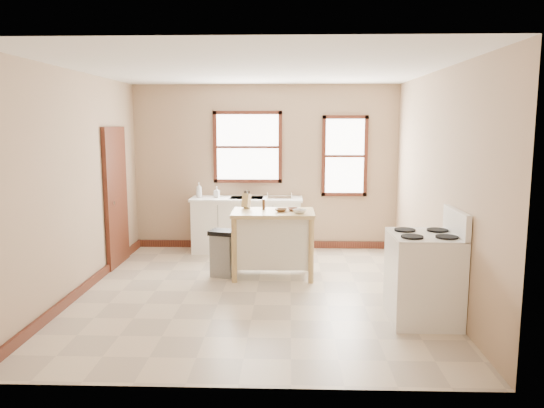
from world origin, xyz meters
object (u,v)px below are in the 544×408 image
at_px(kitchen_island, 273,244).
at_px(pepper_grinder, 264,204).
at_px(soap_bottle_b, 217,192).
at_px(bowl_c, 300,211).
at_px(trash_bin, 223,253).
at_px(soap_bottle_a, 199,190).
at_px(knife_block, 246,201).
at_px(gas_stove, 424,266).
at_px(dish_rack, 280,195).
at_px(bowl_b, 293,209).
at_px(bowl_a, 281,210).

xyz_separation_m(kitchen_island, pepper_grinder, (-0.14, 0.13, 0.54)).
height_order(soap_bottle_b, bowl_c, soap_bottle_b).
bearing_deg(trash_bin, soap_bottle_a, 126.07).
distance_m(knife_block, gas_stove, 2.85).
xyz_separation_m(dish_rack, gas_stove, (1.63, -3.05, -0.35)).
relative_size(soap_bottle_b, pepper_grinder, 1.21).
bearing_deg(bowl_b, pepper_grinder, 168.29).
bearing_deg(soap_bottle_b, gas_stove, -38.25).
height_order(bowl_b, bowl_c, bowl_c).
xyz_separation_m(bowl_c, trash_bin, (-1.08, 0.16, -0.63)).
bearing_deg(bowl_a, bowl_b, 23.81).
distance_m(dish_rack, bowl_c, 1.60).
bearing_deg(bowl_b, trash_bin, -176.70).
relative_size(kitchen_island, pepper_grinder, 7.63).
distance_m(dish_rack, kitchen_island, 1.49).
height_order(dish_rack, kitchen_island, dish_rack).
height_order(dish_rack, knife_block, knife_block).
bearing_deg(trash_bin, knife_block, 54.69).
height_order(knife_block, gas_stove, gas_stove).
height_order(soap_bottle_b, trash_bin, soap_bottle_b).
relative_size(soap_bottle_b, kitchen_island, 0.16).
relative_size(bowl_b, gas_stove, 0.13).
bearing_deg(knife_block, kitchen_island, -11.47).
xyz_separation_m(pepper_grinder, bowl_c, (0.51, -0.30, -0.05)).
height_order(soap_bottle_b, gas_stove, gas_stove).
xyz_separation_m(bowl_a, bowl_c, (0.26, -0.14, 0.01)).
xyz_separation_m(soap_bottle_b, dish_rack, (1.06, -0.05, -0.04)).
xyz_separation_m(bowl_a, bowl_b, (0.17, 0.08, -0.00)).
relative_size(dish_rack, trash_bin, 0.62).
bearing_deg(trash_bin, kitchen_island, 16.20).
height_order(dish_rack, gas_stove, gas_stove).
relative_size(knife_block, trash_bin, 0.30).
bearing_deg(pepper_grinder, bowl_c, -30.65).
relative_size(bowl_a, bowl_c, 0.94).
bearing_deg(kitchen_island, gas_stove, -44.95).
distance_m(bowl_b, bowl_c, 0.23).
distance_m(knife_block, pepper_grinder, 0.29).
bearing_deg(gas_stove, dish_rack, 118.05).
relative_size(soap_bottle_b, trash_bin, 0.27).
bearing_deg(kitchen_island, pepper_grinder, 137.20).
xyz_separation_m(dish_rack, bowl_b, (0.22, -1.36, -0.01)).
bearing_deg(bowl_a, soap_bottle_b, 126.49).
distance_m(dish_rack, pepper_grinder, 1.29).
bearing_deg(bowl_b, soap_bottle_b, 132.01).
height_order(soap_bottle_a, gas_stove, gas_stove).
bearing_deg(bowl_b, soap_bottle_a, 138.14).
relative_size(soap_bottle_a, pepper_grinder, 1.68).
relative_size(bowl_a, gas_stove, 0.14).
height_order(soap_bottle_a, kitchen_island, soap_bottle_a).
distance_m(soap_bottle_b, knife_block, 1.34).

